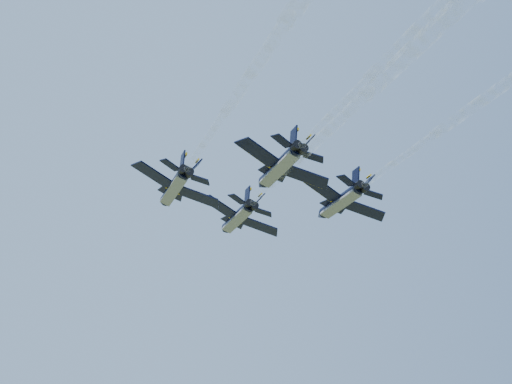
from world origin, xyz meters
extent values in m
cylinder|color=black|center=(-3.38, 9.63, 100.49)|extent=(3.57, 13.71, 2.26)
cone|color=black|center=(-4.16, 17.70, 100.49)|extent=(2.51, 2.87, 2.26)
ellipsoid|color=black|center=(-3.51, 13.11, 101.02)|extent=(1.47, 2.56, 1.15)
cube|color=gray|center=(-3.62, 9.61, 99.88)|extent=(2.77, 12.26, 1.00)
cube|color=black|center=(-6.54, 8.50, 101.69)|extent=(6.41, 5.23, 2.38)
cube|color=yellow|center=(-6.68, 10.23, 101.79)|extent=(5.11, 2.50, 2.35)
cube|color=black|center=(-0.12, 9.13, 99.10)|extent=(6.14, 4.39, 2.38)
cube|color=yellow|center=(-0.26, 10.86, 99.20)|extent=(5.37, 1.52, 2.35)
cube|color=black|center=(-4.73, 3.00, 101.29)|extent=(2.99, 2.62, 1.12)
cube|color=black|center=(-0.76, 3.39, 99.69)|extent=(2.88, 2.28, 1.12)
cube|color=black|center=(-3.09, 3.88, 102.15)|extent=(0.56, 2.27, 2.66)
cube|color=black|center=(-1.48, 4.03, 101.50)|extent=(2.04, 2.42, 2.14)
cylinder|color=black|center=(-3.14, 2.43, 100.57)|extent=(1.57, 1.36, 1.46)
cylinder|color=black|center=(-2.29, 2.52, 100.23)|extent=(1.57, 1.36, 1.46)
cylinder|color=black|center=(-14.46, -1.94, 100.49)|extent=(3.57, 13.71, 2.26)
cone|color=black|center=(-15.25, 6.13, 100.49)|extent=(2.51, 2.87, 2.26)
ellipsoid|color=black|center=(-14.59, 1.54, 101.02)|extent=(1.47, 2.56, 1.15)
cube|color=gray|center=(-14.71, -1.96, 99.88)|extent=(2.77, 12.26, 1.00)
cube|color=black|center=(-17.63, -3.07, 101.69)|extent=(6.41, 5.23, 2.38)
cube|color=yellow|center=(-17.76, -1.34, 101.79)|extent=(5.11, 2.50, 2.35)
cube|color=black|center=(-11.21, -2.44, 99.10)|extent=(6.14, 4.39, 2.38)
cube|color=yellow|center=(-11.34, -0.71, 99.20)|extent=(5.37, 1.52, 2.35)
cube|color=black|center=(-15.82, -8.57, 101.29)|extent=(2.99, 2.62, 1.12)
cube|color=black|center=(-11.85, -8.19, 99.69)|extent=(2.88, 2.28, 1.12)
cube|color=black|center=(-14.17, -7.69, 102.15)|extent=(0.56, 2.27, 2.66)
cube|color=black|center=(-12.57, -7.54, 101.50)|extent=(2.04, 2.42, 2.14)
cylinder|color=black|center=(-14.23, -9.14, 100.57)|extent=(1.57, 1.36, 1.46)
cylinder|color=black|center=(-13.38, -9.05, 100.23)|extent=(1.57, 1.36, 1.46)
cylinder|color=black|center=(9.95, -1.11, 100.49)|extent=(3.57, 13.71, 2.26)
cone|color=black|center=(9.16, 6.96, 100.49)|extent=(2.51, 2.87, 2.26)
ellipsoid|color=black|center=(9.82, 2.37, 101.02)|extent=(1.47, 2.56, 1.15)
cube|color=gray|center=(9.70, -1.13, 99.88)|extent=(2.77, 12.26, 1.00)
cube|color=black|center=(6.78, -2.24, 101.69)|extent=(6.41, 5.23, 2.38)
cube|color=yellow|center=(6.65, -0.51, 101.79)|extent=(5.11, 2.50, 2.35)
cube|color=black|center=(13.20, -1.61, 99.10)|extent=(6.14, 4.39, 2.38)
cube|color=yellow|center=(13.07, 0.12, 99.20)|extent=(5.37, 1.52, 2.35)
cube|color=black|center=(8.60, -7.75, 101.29)|extent=(2.99, 2.62, 1.12)
cube|color=black|center=(12.56, -7.36, 99.69)|extent=(2.88, 2.28, 1.12)
cube|color=black|center=(10.24, -6.87, 102.15)|extent=(0.56, 2.27, 2.66)
cube|color=black|center=(11.84, -6.71, 101.50)|extent=(2.04, 2.42, 2.14)
cylinder|color=black|center=(10.19, -8.31, 100.57)|extent=(1.57, 1.36, 1.46)
cylinder|color=black|center=(11.04, -8.23, 100.23)|extent=(1.57, 1.36, 1.46)
cylinder|color=black|center=(-1.98, -12.61, 100.49)|extent=(3.57, 13.71, 2.26)
cone|color=black|center=(-2.77, -4.54, 100.49)|extent=(2.51, 2.87, 2.26)
ellipsoid|color=black|center=(-2.11, -9.13, 101.02)|extent=(1.47, 2.56, 1.15)
cube|color=gray|center=(-2.23, -12.63, 99.88)|extent=(2.77, 12.26, 1.00)
cube|color=black|center=(-5.15, -13.74, 101.69)|extent=(6.41, 5.23, 2.38)
cube|color=yellow|center=(-5.28, -12.01, 101.79)|extent=(5.11, 2.50, 2.35)
cube|color=black|center=(1.27, -13.11, 99.10)|extent=(6.14, 4.39, 2.38)
cube|color=yellow|center=(1.14, -11.38, 99.20)|extent=(5.37, 1.52, 2.35)
cube|color=black|center=(-3.34, -19.24, 101.29)|extent=(2.99, 2.62, 1.12)
cube|color=black|center=(0.63, -18.86, 99.69)|extent=(2.88, 2.28, 1.12)
cube|color=black|center=(-1.70, -18.36, 102.15)|extent=(0.56, 2.27, 2.66)
cube|color=black|center=(-0.09, -18.21, 101.50)|extent=(2.04, 2.42, 2.14)
cylinder|color=black|center=(-1.75, -19.81, 100.57)|extent=(1.57, 1.36, 1.46)
cylinder|color=black|center=(-0.90, -19.72, 100.23)|extent=(1.57, 1.36, 1.46)
cylinder|color=white|center=(-1.68, -7.69, 100.49)|extent=(3.26, 21.28, 1.20)
cylinder|color=white|center=(0.27, -27.66, 100.49)|extent=(3.71, 21.33, 1.65)
cylinder|color=white|center=(2.22, -47.63, 100.49)|extent=(4.24, 21.38, 2.18)
cylinder|color=white|center=(-12.77, -19.27, 100.49)|extent=(3.26, 21.28, 1.20)
cylinder|color=white|center=(-10.82, -39.23, 100.49)|extent=(3.71, 21.33, 1.65)
cylinder|color=white|center=(11.64, -18.44, 100.49)|extent=(3.26, 21.28, 1.20)
cylinder|color=white|center=(13.60, -38.41, 100.49)|extent=(3.71, 21.33, 1.65)
cylinder|color=white|center=(-0.29, -29.94, 100.49)|extent=(3.26, 21.28, 1.20)
cylinder|color=white|center=(1.66, -49.91, 100.49)|extent=(3.71, 21.33, 1.65)
camera|label=1|loc=(-24.46, -104.10, 63.05)|focal=55.00mm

